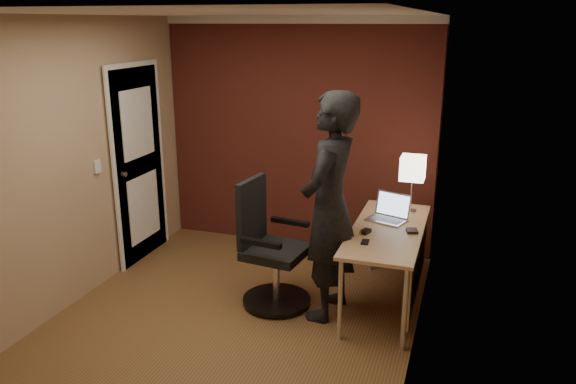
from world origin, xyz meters
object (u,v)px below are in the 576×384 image
object	(u,v)px
laptop	(390,212)
desk	(395,243)
phone	(365,242)
person	(329,208)
desk_lamp	(413,169)
wallet	(412,231)
office_chair	(269,252)
mouse	(366,231)

from	to	relation	value
laptop	desk	bearing A→B (deg)	-68.37
desk	phone	world-z (taller)	phone
laptop	person	world-z (taller)	person
laptop	desk_lamp	bearing A→B (deg)	60.66
phone	laptop	bearing A→B (deg)	77.93
person	wallet	bearing A→B (deg)	119.85
laptop	person	bearing A→B (deg)	-128.49
desk_lamp	wallet	bearing A→B (deg)	-81.80
office_chair	laptop	bearing A→B (deg)	28.63
laptop	wallet	xyz separation A→B (m)	(0.23, -0.26, -0.05)
laptop	wallet	distance (m)	0.35
desk	laptop	size ratio (longest dim) A/B	3.79
phone	person	bearing A→B (deg)	162.75
person	mouse	bearing A→B (deg)	120.16
laptop	office_chair	size ratio (longest dim) A/B	0.35
laptop	mouse	xyz separation A→B (m)	(-0.14, -0.42, -0.05)
desk	person	distance (m)	0.70
mouse	person	world-z (taller)	person
wallet	laptop	bearing A→B (deg)	131.09
mouse	person	xyz separation A→B (m)	(-0.29, -0.12, 0.22)
phone	office_chair	size ratio (longest dim) A/B	0.10
desk_lamp	wallet	xyz separation A→B (m)	(0.08, -0.54, -0.41)
mouse	wallet	distance (m)	0.40
wallet	person	distance (m)	0.75
desk_lamp	office_chair	size ratio (longest dim) A/B	0.48
mouse	phone	world-z (taller)	mouse
office_chair	person	bearing A→B (deg)	-0.96
person	office_chair	bearing A→B (deg)	-83.69
laptop	person	size ratio (longest dim) A/B	0.20
desk_lamp	person	size ratio (longest dim) A/B	0.28
laptop	phone	distance (m)	0.63
desk	mouse	bearing A→B (deg)	-143.34
mouse	office_chair	world-z (taller)	office_chair
desk_lamp	mouse	world-z (taller)	desk_lamp
desk_lamp	phone	xyz separation A→B (m)	(-0.26, -0.89, -0.41)
desk	mouse	world-z (taller)	mouse
phone	office_chair	xyz separation A→B (m)	(-0.86, 0.09, -0.24)
desk_lamp	laptop	size ratio (longest dim) A/B	1.35
office_chair	person	size ratio (longest dim) A/B	0.58
desk	phone	bearing A→B (deg)	-117.60
wallet	mouse	bearing A→B (deg)	-157.67
phone	office_chair	distance (m)	0.90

